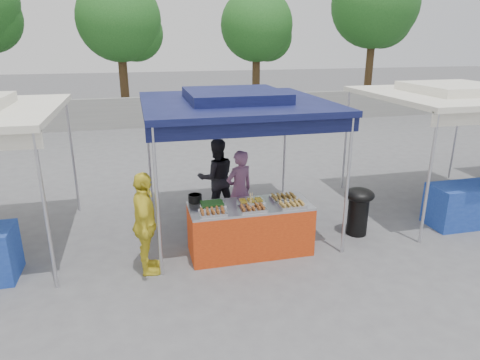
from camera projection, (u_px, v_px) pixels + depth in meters
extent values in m
plane|color=#5B5B5E|center=(248.00, 249.00, 7.34)|extent=(80.00, 80.00, 0.00)
cube|color=gray|center=(179.00, 111.00, 17.27)|extent=(40.00, 0.25, 1.20)
cylinder|color=silver|center=(157.00, 205.00, 6.17)|extent=(0.05, 0.05, 2.30)
cylinder|color=silver|center=(347.00, 188.00, 6.85)|extent=(0.05, 0.05, 2.30)
cylinder|color=silver|center=(149.00, 153.00, 8.93)|extent=(0.05, 0.05, 2.30)
cylinder|color=silver|center=(285.00, 145.00, 9.61)|extent=(0.05, 0.05, 2.30)
cube|color=#101542|center=(235.00, 103.00, 7.51)|extent=(3.20, 3.20, 0.10)
cube|color=#101542|center=(235.00, 95.00, 7.47)|extent=(1.65, 1.65, 0.18)
cube|color=#101542|center=(258.00, 128.00, 6.18)|extent=(3.20, 0.04, 0.25)
cylinder|color=silver|center=(46.00, 215.00, 5.83)|extent=(0.05, 0.05, 2.30)
cylinder|color=silver|center=(73.00, 157.00, 8.59)|extent=(0.05, 0.05, 2.30)
cylinder|color=silver|center=(428.00, 181.00, 7.19)|extent=(0.05, 0.05, 2.30)
cylinder|color=silver|center=(345.00, 141.00, 9.95)|extent=(0.05, 0.05, 2.30)
cylinder|color=silver|center=(456.00, 134.00, 10.63)|extent=(0.05, 0.05, 2.30)
cube|color=silver|center=(454.00, 95.00, 8.53)|extent=(3.20, 3.20, 0.10)
cube|color=silver|center=(455.00, 88.00, 8.49)|extent=(1.65, 1.65, 0.18)
cube|color=#1F41A5|center=(474.00, 204.00, 8.23)|extent=(1.80, 0.70, 0.80)
cylinder|color=#422E19|center=(124.00, 77.00, 18.01)|extent=(0.36, 0.36, 3.71)
sphere|color=#235F1F|center=(119.00, 19.00, 17.29)|extent=(3.39, 3.39, 3.39)
sphere|color=#235F1F|center=(135.00, 33.00, 17.78)|extent=(2.33, 2.33, 2.33)
cylinder|color=#422E19|center=(256.00, 75.00, 19.96)|extent=(0.36, 0.36, 3.55)
sphere|color=#235F1F|center=(257.00, 25.00, 19.26)|extent=(3.25, 3.25, 3.25)
sphere|color=#235F1F|center=(268.00, 37.00, 19.75)|extent=(2.23, 2.23, 2.23)
cylinder|color=#422E19|center=(369.00, 64.00, 20.65)|extent=(0.36, 0.36, 4.41)
sphere|color=#235F1F|center=(375.00, 4.00, 19.79)|extent=(4.03, 4.03, 4.03)
sphere|color=#235F1F|center=(383.00, 18.00, 20.31)|extent=(2.77, 2.77, 2.77)
cube|color=#C53A11|center=(250.00, 230.00, 7.12)|extent=(2.00, 0.80, 0.81)
cube|color=silver|center=(250.00, 206.00, 6.98)|extent=(2.00, 0.80, 0.04)
cube|color=silver|center=(213.00, 213.00, 6.60)|extent=(0.42, 0.30, 0.05)
cube|color=brown|center=(213.00, 211.00, 6.58)|extent=(0.35, 0.25, 0.02)
cube|color=silver|center=(253.00, 209.00, 6.74)|extent=(0.42, 0.30, 0.05)
cube|color=brown|center=(253.00, 207.00, 6.73)|extent=(0.35, 0.25, 0.02)
cube|color=silver|center=(292.00, 205.00, 6.89)|extent=(0.42, 0.30, 0.05)
cube|color=#B2893D|center=(292.00, 203.00, 6.88)|extent=(0.35, 0.25, 0.02)
cube|color=silver|center=(212.00, 205.00, 6.90)|extent=(0.42, 0.30, 0.05)
cube|color=#23591E|center=(212.00, 203.00, 6.88)|extent=(0.35, 0.25, 0.02)
cube|color=silver|center=(251.00, 202.00, 7.03)|extent=(0.42, 0.30, 0.05)
cube|color=gold|center=(251.00, 200.00, 7.02)|extent=(0.35, 0.25, 0.02)
cube|color=silver|center=(284.00, 198.00, 7.19)|extent=(0.42, 0.30, 0.05)
cube|color=#B2893D|center=(284.00, 196.00, 7.18)|extent=(0.35, 0.25, 0.02)
cylinder|color=black|center=(195.00, 198.00, 7.07)|extent=(0.23, 0.23, 0.13)
cylinder|color=silver|center=(251.00, 207.00, 6.74)|extent=(0.08, 0.08, 0.11)
cylinder|color=black|center=(358.00, 216.00, 7.79)|extent=(0.37, 0.37, 0.71)
ellipsoid|color=black|center=(360.00, 194.00, 7.66)|extent=(0.53, 0.53, 0.24)
cube|color=#142CA5|center=(218.00, 230.00, 7.72)|extent=(0.48, 0.34, 0.29)
cube|color=#142CA5|center=(250.00, 227.00, 7.77)|extent=(0.54, 0.38, 0.32)
cube|color=#142CA5|center=(250.00, 211.00, 7.67)|extent=(0.53, 0.37, 0.32)
imported|color=#8C597D|center=(239.00, 190.00, 7.89)|extent=(0.65, 0.54, 1.52)
imported|color=black|center=(217.00, 178.00, 8.52)|extent=(0.80, 0.65, 1.58)
imported|color=yellow|center=(145.00, 224.00, 6.37)|extent=(0.40, 0.95, 1.61)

